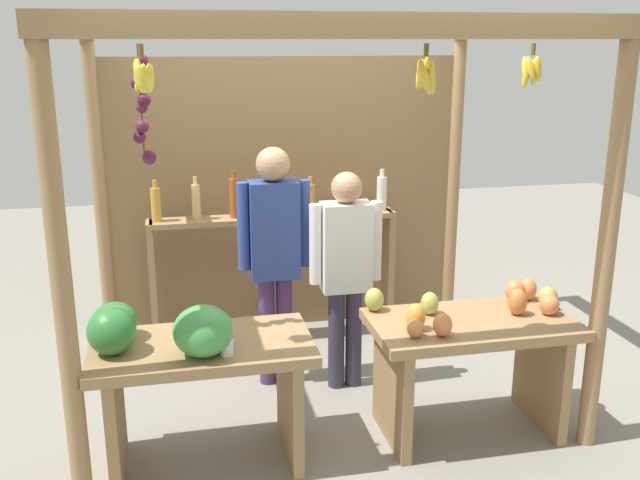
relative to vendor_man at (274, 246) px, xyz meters
name	(u,v)px	position (x,y,z in m)	size (l,w,h in m)	color
ground_plane	(313,382)	(0.24, -0.08, -0.98)	(12.00, 12.00, 0.00)	gray
market_stall	(298,168)	(0.24, 0.40, 0.44)	(2.94, 2.26, 2.40)	#99754C
fruit_counter_left	(186,361)	(-0.61, -0.90, -0.35)	(1.22, 0.66, 0.98)	#99754C
fruit_counter_right	(471,345)	(1.03, -0.87, -0.43)	(1.19, 0.65, 0.88)	#99754C
bottle_shelf_unit	(274,241)	(0.10, 0.73, -0.17)	(1.88, 0.22, 1.35)	#99754C
vendor_man	(274,246)	(0.00, 0.00, 0.00)	(0.48, 0.22, 1.63)	#4D2F60
vendor_woman	(346,263)	(0.45, -0.15, -0.10)	(0.48, 0.20, 1.48)	#363046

